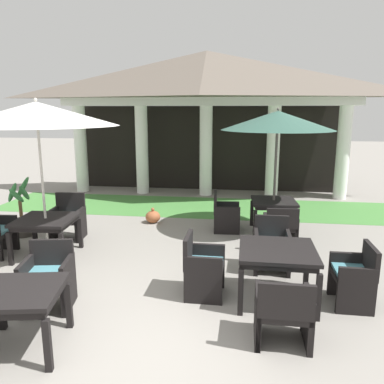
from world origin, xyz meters
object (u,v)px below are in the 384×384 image
Objects in this scene: patio_chair_mid_left_east at (354,276)px; potted_palm_left_edge at (22,221)px; patio_umbrella_near_foreground at (37,115)px; patio_chair_far_back_west at (225,214)px; patio_table_mid_left at (277,255)px; patio_chair_mid_left_south at (283,312)px; patio_chair_mid_right_north at (48,278)px; patio_chair_mid_left_north at (272,246)px; patio_table_mid_right at (20,298)px; patio_chair_far_back_south at (281,228)px; patio_table_far_back at (274,204)px; patio_umbrella_far_back at (278,122)px; patio_chair_mid_left_west at (202,267)px; patio_table_near_foreground at (46,223)px; terracotta_urn at (153,217)px; patio_chair_near_foreground_north at (68,219)px.

potted_palm_left_edge is (-6.14, 2.17, -0.11)m from patio_chair_mid_left_east.
patio_chair_far_back_west is at bearing 31.58° from patio_umbrella_near_foreground.
patio_umbrella_near_foreground reaches higher than patio_table_mid_left.
patio_chair_mid_left_south is 0.66× the size of potted_palm_left_edge.
patio_umbrella_near_foreground reaches higher than patio_chair_mid_right_north.
patio_chair_mid_left_north is 3.84m from patio_table_mid_right.
potted_palm_left_edge is at bearing 70.95° from patio_chair_mid_left_east.
patio_chair_far_back_west is at bearing 102.30° from patio_chair_mid_left_south.
patio_chair_far_back_south reaches higher than patio_table_mid_left.
patio_table_far_back is 0.37× the size of patio_umbrella_far_back.
patio_chair_mid_left_south is 3.05m from patio_chair_mid_right_north.
patio_chair_mid_left_west is 0.34× the size of patio_umbrella_far_back.
patio_chair_far_back_south is (-0.79, 2.04, -0.00)m from patio_chair_mid_left_east.
patio_chair_mid_left_east is at bearing 177.87° from patio_chair_mid_right_north.
patio_chair_mid_left_west reaches higher than patio_table_near_foreground.
patio_chair_far_back_south is at bearing 45.14° from patio_chair_far_back_west.
patio_table_mid_right is (1.11, -2.61, -0.01)m from patio_table_near_foreground.
patio_table_near_foreground is at bearing -71.75° from patio_chair_mid_right_north.
patio_chair_mid_left_east reaches higher than patio_chair_mid_left_south.
patio_umbrella_near_foreground is 3.58m from terracotta_urn.
patio_chair_far_back_south is at bearing 85.80° from patio_chair_mid_left_south.
patio_umbrella_far_back is 3.15× the size of patio_chair_far_back_south.
patio_chair_mid_left_east is 0.88× the size of patio_table_far_back.
patio_chair_mid_left_south is at bearing -90.37° from patio_table_mid_left.
potted_palm_left_edge is at bearing 137.12° from patio_umbrella_near_foreground.
patio_table_far_back is 2.80m from terracotta_urn.
patio_chair_mid_left_east is (1.03, -0.01, -0.25)m from patio_table_mid_left.
patio_chair_mid_left_west is 0.92× the size of patio_table_far_back.
patio_chair_far_back_west is at bearing -65.97° from patio_chair_mid_left_north.
patio_chair_near_foreground_north is at bearing -138.83° from terracotta_urn.
patio_chair_far_back_west is (-0.86, 3.01, -0.27)m from patio_table_mid_left.
patio_table_far_back is at bearing -141.65° from patio_chair_mid_right_north.
terracotta_urn is at bearing -143.23° from patio_chair_near_foreground_north.
patio_chair_mid_left_west is (3.01, -2.08, 0.00)m from patio_chair_near_foreground_north.
patio_chair_mid_right_north is (-2.00, -0.61, 0.00)m from patio_chair_mid_left_west.
patio_chair_far_back_west is at bearing 66.10° from patio_table_mid_right.
patio_chair_far_back_west is 0.69× the size of potted_palm_left_edge.
patio_chair_mid_left_west is 1.04× the size of patio_chair_mid_left_east.
terracotta_urn is (-1.54, 3.38, -0.27)m from patio_chair_mid_left_west.
patio_table_near_foreground is at bearing 112.97° from patio_table_mid_right.
patio_chair_far_back_west is at bearing 135.14° from patio_chair_far_back_south.
terracotta_urn is (1.40, 2.29, -2.38)m from patio_umbrella_near_foreground.
patio_chair_mid_left_east reaches higher than patio_table_near_foreground.
patio_chair_mid_right_north is at bearing -53.05° from potted_palm_left_edge.
patio_table_near_foreground is 1.22× the size of patio_chair_mid_left_east.
patio_chair_mid_right_north is at bearing -61.20° from patio_table_near_foreground.
patio_table_mid_right is (-2.86, -0.48, 0.22)m from patio_chair_mid_left_south.
patio_chair_near_foreground_north reaches higher than patio_chair_mid_left_west.
patio_chair_mid_left_south is 2.90m from patio_table_mid_right.
patio_chair_near_foreground_north is at bearing 94.39° from patio_umbrella_near_foreground.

